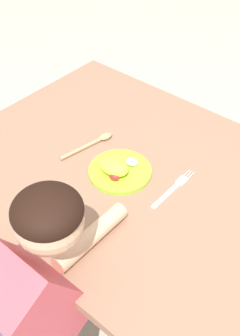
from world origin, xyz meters
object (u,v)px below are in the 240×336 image
object	(u,v)px
plate	(118,169)
fork	(173,189)
spoon	(93,142)
person	(40,334)

from	to	relation	value
plate	fork	size ratio (longest dim) A/B	0.98
plate	fork	bearing A→B (deg)	16.50
fork	spoon	distance (m)	0.35
plate	person	world-z (taller)	person
fork	spoon	xyz separation A→B (m)	(-0.35, 0.00, 0.01)
fork	person	xyz separation A→B (m)	(-0.06, -0.55, -0.20)
plate	person	bearing A→B (deg)	-75.59
plate	spoon	xyz separation A→B (m)	(-0.17, 0.06, -0.01)
fork	spoon	world-z (taller)	spoon
plate	fork	xyz separation A→B (m)	(0.19, 0.05, -0.02)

